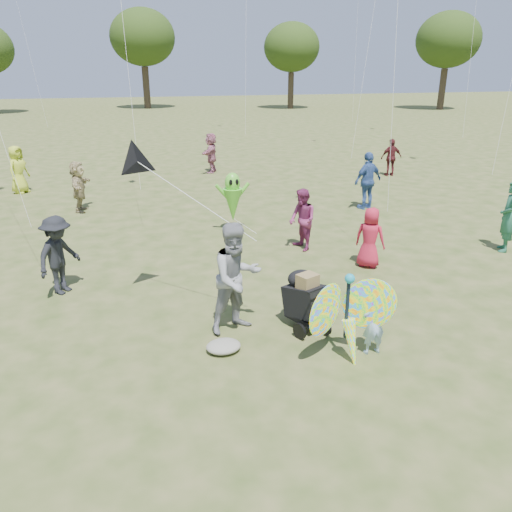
# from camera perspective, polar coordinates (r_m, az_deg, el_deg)

# --- Properties ---
(ground) EXTENTS (160.00, 160.00, 0.00)m
(ground) POSITION_cam_1_polar(r_m,az_deg,el_deg) (8.89, 3.99, -9.84)
(ground) COLOR #51592B
(ground) RESTS_ON ground
(child_girl) EXTENTS (0.40, 0.26, 1.10)m
(child_girl) POSITION_cam_1_polar(r_m,az_deg,el_deg) (8.54, 13.30, -7.54)
(child_girl) COLOR #9FC2E1
(child_girl) RESTS_ON ground
(adult_man) EXTENTS (1.17, 1.03, 2.03)m
(adult_man) POSITION_cam_1_polar(r_m,az_deg,el_deg) (8.86, -2.24, -2.53)
(adult_man) COLOR gray
(adult_man) RESTS_ON ground
(grey_bag) EXTENTS (0.59, 0.49, 0.19)m
(grey_bag) POSITION_cam_1_polar(r_m,az_deg,el_deg) (8.59, -3.73, -10.26)
(grey_bag) COLOR gray
(grey_bag) RESTS_ON ground
(crowd_a) EXTENTS (0.83, 0.83, 1.46)m
(crowd_a) POSITION_cam_1_polar(r_m,az_deg,el_deg) (12.15, 12.90, 2.07)
(crowd_a) COLOR #B01C33
(crowd_a) RESTS_ON ground
(crowd_b) EXTENTS (1.17, 1.25, 1.69)m
(crowd_b) POSITION_cam_1_polar(r_m,az_deg,el_deg) (11.19, -21.64, 0.08)
(crowd_b) COLOR black
(crowd_b) RESTS_ON ground
(crowd_c) EXTENTS (1.21, 0.77, 1.92)m
(crowd_c) POSITION_cam_1_polar(r_m,az_deg,el_deg) (17.32, 12.66, 8.40)
(crowd_c) COLOR #355492
(crowd_c) RESTS_ON ground
(crowd_d) EXTENTS (0.74, 1.61, 1.67)m
(crowd_d) POSITION_cam_1_polar(r_m,az_deg,el_deg) (17.61, -19.60, 7.50)
(crowd_d) COLOR tan
(crowd_d) RESTS_ON ground
(crowd_e) EXTENTS (0.71, 0.86, 1.62)m
(crowd_e) POSITION_cam_1_polar(r_m,az_deg,el_deg) (13.02, 5.31, 4.13)
(crowd_e) COLOR #802A58
(crowd_e) RESTS_ON ground
(crowd_f) EXTENTS (0.73, 0.80, 1.84)m
(crowd_f) POSITION_cam_1_polar(r_m,az_deg,el_deg) (14.41, 26.90, 4.03)
(crowd_f) COLOR #246146
(crowd_f) RESTS_ON ground
(crowd_g) EXTENTS (0.95, 1.04, 1.79)m
(crowd_g) POSITION_cam_1_polar(r_m,az_deg,el_deg) (21.17, -25.55, 8.90)
(crowd_g) COLOR #B7CA2F
(crowd_g) RESTS_ON ground
(crowd_h) EXTENTS (0.98, 0.48, 1.62)m
(crowd_h) POSITION_cam_1_polar(r_m,az_deg,el_deg) (23.12, 15.20, 10.82)
(crowd_h) COLOR #511B1E
(crowd_h) RESTS_ON ground
(crowd_j) EXTENTS (1.15, 1.71, 1.77)m
(crowd_j) POSITION_cam_1_polar(r_m,az_deg,el_deg) (23.18, -5.14, 11.66)
(crowd_j) COLOR #A75F75
(crowd_j) RESTS_ON ground
(jogging_stroller) EXTENTS (0.76, 1.14, 1.09)m
(jogging_stroller) POSITION_cam_1_polar(r_m,az_deg,el_deg) (9.14, 5.61, -4.65)
(jogging_stroller) COLOR black
(jogging_stroller) RESTS_ON ground
(butterfly_kite) EXTENTS (1.74, 0.75, 1.72)m
(butterfly_kite) POSITION_cam_1_polar(r_m,az_deg,el_deg) (8.17, 10.59, -7.03)
(butterfly_kite) COLOR #FF5B28
(butterfly_kite) RESTS_ON ground
(delta_kite_rig) EXTENTS (2.33, 1.84, 1.65)m
(delta_kite_rig) POSITION_cam_1_polar(r_m,az_deg,el_deg) (9.67, -13.35, 10.40)
(delta_kite_rig) COLOR black
(delta_kite_rig) RESTS_ON ground
(alien_kite) EXTENTS (1.12, 0.69, 1.74)m
(alien_kite) POSITION_cam_1_polar(r_m,az_deg,el_deg) (14.44, -2.68, 6.51)
(alien_kite) COLOR #59C32E
(alien_kite) RESTS_ON ground
(tree_line) EXTENTS (91.78, 33.60, 10.79)m
(tree_line) POSITION_cam_1_polar(r_m,az_deg,el_deg) (52.59, -9.95, 23.03)
(tree_line) COLOR #3A2D21
(tree_line) RESTS_ON ground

